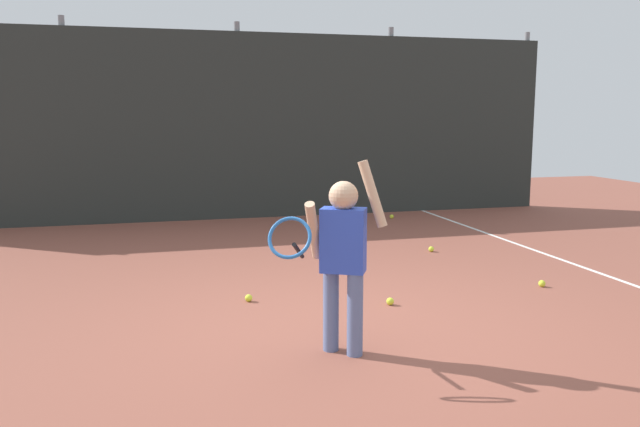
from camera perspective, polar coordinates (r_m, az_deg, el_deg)
The scene contains 13 objects.
ground_plane at distance 5.13m, azimuth 1.72°, elevation -9.95°, with size 20.00×20.00×0.00m, color brown.
court_line_sideline at distance 7.42m, azimuth 23.12°, elevation -4.72°, with size 0.05×9.00×0.00m, color white.
back_fence_windscreen at distance 10.22m, azimuth -7.16°, elevation 7.63°, with size 10.39×0.08×2.89m, color #282D2B.
fence_post_1 at distance 10.24m, azimuth -21.46°, elevation 7.52°, with size 0.09×0.09×3.04m, color slate.
fence_post_2 at distance 10.28m, azimuth -7.21°, elevation 8.06°, with size 0.09×0.09×3.04m, color slate.
fence_post_3 at distance 10.91m, azimuth 6.16°, elevation 8.12°, with size 0.09×0.09×3.04m, color slate.
fence_post_4 at distance 12.05m, azimuth 17.53°, elevation 7.83°, with size 0.09×0.09×3.04m, color slate.
tennis_player at distance 4.38m, azimuth 1.88°, elevation -3.36°, with size 0.88×0.55×1.35m.
tennis_ball_0 at distance 6.58m, azimuth 19.04°, elevation -5.88°, with size 0.07×0.07×0.07m, color #CCE033.
tennis_ball_1 at distance 10.26m, azimuth 6.36°, elevation -0.27°, with size 0.07×0.07×0.07m, color #CCE033.
tennis_ball_2 at distance 5.79m, azimuth -6.33°, elevation -7.44°, with size 0.07×0.07×0.07m, color #CCE033.
tennis_ball_3 at distance 5.69m, azimuth 6.22°, elevation -7.74°, with size 0.07×0.07×0.07m, color #CCE033.
tennis_ball_5 at distance 7.89m, azimuth 9.81°, elevation -3.12°, with size 0.07×0.07×0.07m, color #CCE033.
Camera 1 is at (-1.40, -4.65, 1.66)m, focal length 36.17 mm.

